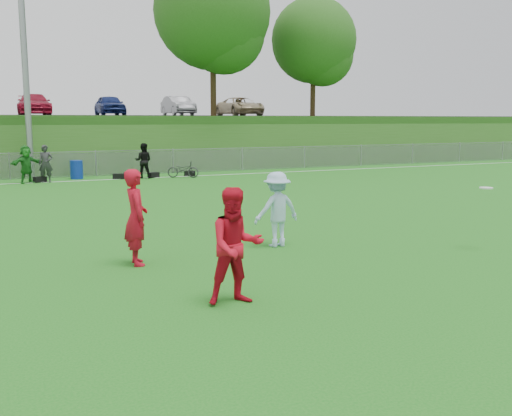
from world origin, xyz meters
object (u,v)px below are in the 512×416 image
player_blue (277,209)px  frisbee (486,188)px  player_red_center (236,246)px  bicycle (183,169)px  recycling_bin (77,170)px  player_red_left (136,217)px

player_blue → frisbee: 4.55m
player_red_center → bicycle: 19.63m
frisbee → bicycle: frisbee is taller
recycling_bin → frisbee: bearing=-72.5°
player_blue → recycling_bin: 17.30m
player_red_center → frisbee: size_ratio=6.40×
player_blue → bicycle: bearing=-103.7°
player_red_center → bicycle: bearing=80.7°
player_red_left → player_red_center: 3.14m
bicycle → player_blue: bearing=-160.0°
player_red_left → player_red_center: bearing=-162.4°
frisbee → recycling_bin: (-6.08, 19.33, -0.91)m
frisbee → bicycle: (-1.25, 17.78, -0.95)m
player_red_left → bicycle: (5.94, 15.93, -0.54)m
player_blue → bicycle: 15.85m
player_red_left → bicycle: size_ratio=1.22×
player_red_center → frisbee: player_red_center is taller
player_blue → frisbee: bearing=147.5°
frisbee → bicycle: 17.85m
player_red_center → bicycle: player_red_center is taller
frisbee → bicycle: bearing=94.0°
player_blue → frisbee: (3.97, -2.17, 0.52)m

